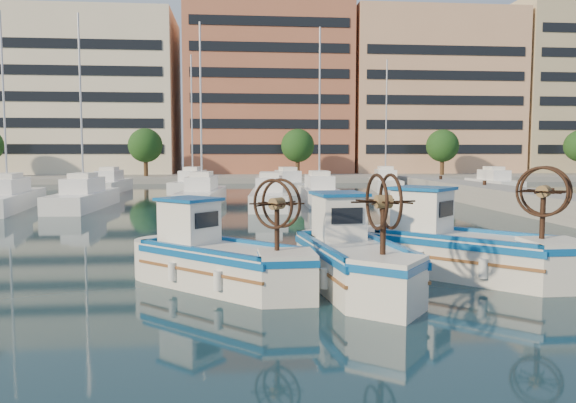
% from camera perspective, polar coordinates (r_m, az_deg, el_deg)
% --- Properties ---
extents(ground, '(300.00, 300.00, 0.00)m').
position_cam_1_polar(ground, '(14.73, 8.81, -8.26)').
color(ground, '#172F3C').
rests_on(ground, ground).
extents(waterfront, '(180.00, 40.00, 25.60)m').
position_cam_1_polar(waterfront, '(80.33, 3.84, 10.52)').
color(waterfront, gray).
rests_on(waterfront, ground).
extents(yacht_marina, '(38.74, 23.79, 11.50)m').
position_cam_1_polar(yacht_marina, '(41.34, -5.18, 1.05)').
color(yacht_marina, white).
rests_on(yacht_marina, ground).
extents(fishing_boat_a, '(4.33, 4.23, 2.78)m').
position_cam_1_polar(fishing_boat_a, '(14.19, -7.13, -5.58)').
color(fishing_boat_a, silver).
rests_on(fishing_boat_a, ground).
extents(fishing_boat_b, '(2.45, 4.80, 2.93)m').
position_cam_1_polar(fishing_boat_b, '(14.11, 6.51, -5.46)').
color(fishing_boat_b, silver).
rests_on(fishing_boat_b, ground).
extents(fishing_boat_c, '(4.69, 4.66, 3.04)m').
position_cam_1_polar(fishing_boat_c, '(15.97, 17.07, -4.32)').
color(fishing_boat_c, silver).
rests_on(fishing_boat_c, ground).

